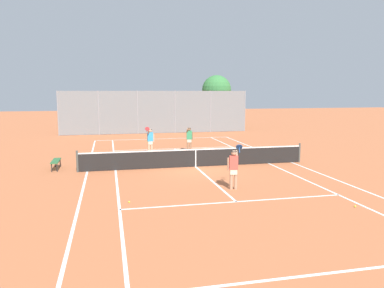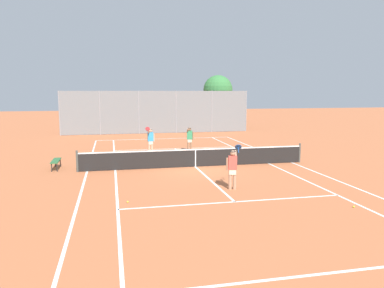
{
  "view_description": "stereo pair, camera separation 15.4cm",
  "coord_description": "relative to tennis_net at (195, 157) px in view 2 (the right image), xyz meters",
  "views": [
    {
      "loc": [
        -4.4,
        -18.76,
        3.95
      ],
      "look_at": [
        0.14,
        1.5,
        1.0
      ],
      "focal_mm": 35.0,
      "sensor_mm": 36.0,
      "label": 1
    },
    {
      "loc": [
        -4.25,
        -18.79,
        3.95
      ],
      "look_at": [
        0.14,
        1.5,
        1.0
      ],
      "focal_mm": 35.0,
      "sensor_mm": 36.0,
      "label": 2
    }
  ],
  "objects": [
    {
      "name": "courtside_bench",
      "position": [
        -7.07,
        0.95,
        -0.1
      ],
      "size": [
        0.36,
        1.5,
        0.47
      ],
      "color": "#2D6638",
      "rests_on": "ground"
    },
    {
      "name": "loose_tennis_ball_1",
      "position": [
        -3.91,
        1.65,
        -0.48
      ],
      "size": [
        0.07,
        0.07,
        0.07
      ],
      "primitive_type": "sphere",
      "color": "#D1DB33",
      "rests_on": "ground"
    },
    {
      "name": "loose_tennis_ball_0",
      "position": [
        -1.46,
        10.3,
        -0.48
      ],
      "size": [
        0.07,
        0.07,
        0.07
      ],
      "primitive_type": "sphere",
      "color": "#D1DB33",
      "rests_on": "ground"
    },
    {
      "name": "player_far_right",
      "position": [
        0.72,
        4.91,
        0.4
      ],
      "size": [
        0.48,
        0.47,
        1.6
      ],
      "color": "#936B4C",
      "rests_on": "ground"
    },
    {
      "name": "court_line_markings",
      "position": [
        0.0,
        0.0,
        -0.51
      ],
      "size": [
        11.1,
        23.9,
        0.01
      ],
      "color": "white",
      "rests_on": "ground"
    },
    {
      "name": "loose_tennis_ball_3",
      "position": [
        -3.77,
        -5.7,
        -0.48
      ],
      "size": [
        0.07,
        0.07,
        0.07
      ],
      "primitive_type": "sphere",
      "color": "#D1DB33",
      "rests_on": "ground"
    },
    {
      "name": "back_fence",
      "position": [
        0.0,
        16.07,
        1.48
      ],
      "size": [
        17.56,
        0.08,
        3.97
      ],
      "color": "gray",
      "rests_on": "ground"
    },
    {
      "name": "tennis_net",
      "position": [
        0.0,
        0.0,
        0.0
      ],
      "size": [
        12.0,
        0.1,
        1.07
      ],
      "color": "#474C47",
      "rests_on": "ground"
    },
    {
      "name": "player_near_side",
      "position": [
        0.47,
        -4.71,
        0.42
      ],
      "size": [
        0.79,
        0.71,
        1.77
      ],
      "color": "tan",
      "rests_on": "ground"
    },
    {
      "name": "loose_tennis_ball_2",
      "position": [
        3.77,
        -7.9,
        -0.48
      ],
      "size": [
        0.07,
        0.07,
        0.07
      ],
      "primitive_type": "sphere",
      "color": "#D1DB33",
      "rests_on": "ground"
    },
    {
      "name": "ground_plane",
      "position": [
        0.0,
        0.0,
        -0.51
      ],
      "size": [
        120.0,
        120.0,
        0.0
      ],
      "primitive_type": "plane",
      "color": "#BC663D"
    },
    {
      "name": "tree_behind_left",
      "position": [
        6.98,
        19.91,
        3.48
      ],
      "size": [
        3.09,
        3.09,
        5.61
      ],
      "color": "brown",
      "rests_on": "ground"
    },
    {
      "name": "player_far_left",
      "position": [
        -1.88,
        4.5,
        0.42
      ],
      "size": [
        0.63,
        0.76,
        1.77
      ],
      "color": "#D8A884",
      "rests_on": "ground"
    }
  ]
}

